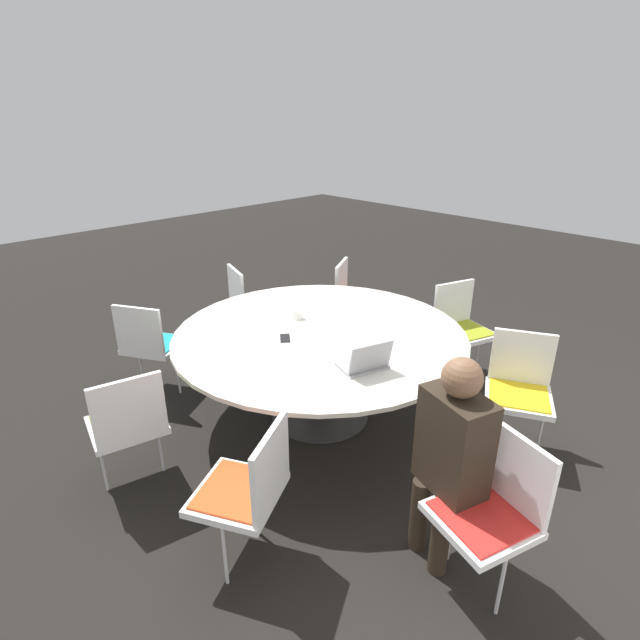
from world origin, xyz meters
name	(u,v)px	position (x,y,z in m)	size (l,w,h in m)	color
ground_plane	(320,415)	(0.00, 0.00, 0.00)	(16.00, 16.00, 0.00)	black
conference_table	(320,346)	(0.00, 0.00, 0.62)	(2.19, 2.19, 0.73)	#333333
chair_0	(493,504)	(0.47, 1.68, 0.51)	(0.54, 0.55, 0.85)	white
chair_1	(519,384)	(-0.72, 1.25, 0.51)	(0.57, 0.58, 0.85)	white
chair_2	(461,323)	(-1.39, 0.39, 0.51)	(0.55, 0.54, 0.85)	white
chair_3	(353,296)	(-1.23, -0.76, 0.51)	(0.59, 0.58, 0.85)	white
chair_4	(249,301)	(-0.38, -1.39, 0.51)	(0.53, 0.55, 0.85)	white
chair_5	(150,341)	(0.78, -1.22, 0.51)	(0.58, 0.59, 0.85)	white
chair_6	(128,420)	(1.42, -0.25, 0.51)	(0.52, 0.51, 0.85)	white
chair_7	(249,485)	(1.24, 0.74, 0.51)	(0.59, 0.58, 0.85)	white
person_0	(451,448)	(0.48, 1.42, 0.70)	(0.33, 0.41, 1.20)	#2D2319
laptop	(366,362)	(0.20, 0.62, 0.79)	(0.35, 0.31, 0.21)	#99999E
coffee_cup	(297,314)	(-0.06, -0.32, 0.77)	(0.09, 0.09, 0.08)	white
cell_phone	(285,338)	(0.26, -0.10, 0.73)	(0.14, 0.15, 0.01)	black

